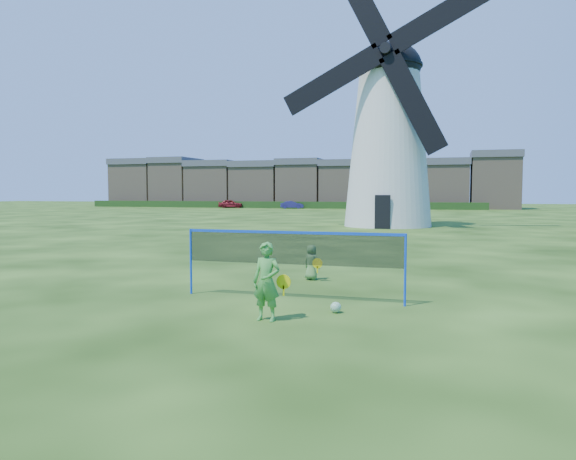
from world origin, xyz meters
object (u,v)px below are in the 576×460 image
(player_girl, at_px, (267,282))
(player_boy, at_px, (312,262))
(windmill, at_px, (388,135))
(play_ball, at_px, (336,307))
(car_right, at_px, (292,205))
(car_left, at_px, (230,204))
(badminton_net, at_px, (292,249))

(player_girl, distance_m, player_boy, 4.90)
(windmill, xyz_separation_m, play_ball, (2.09, -28.30, -6.30))
(play_ball, bearing_deg, windmill, 94.22)
(player_girl, height_order, car_right, player_girl)
(player_girl, relative_size, player_boy, 1.53)
(windmill, bearing_deg, car_right, 115.56)
(player_boy, height_order, play_ball, player_boy)
(car_left, bearing_deg, play_ball, -175.62)
(player_boy, height_order, car_right, car_right)
(badminton_net, bearing_deg, play_ball, -40.29)
(player_boy, bearing_deg, badminton_net, 117.27)
(player_girl, xyz_separation_m, play_ball, (1.11, 1.03, -0.63))
(player_boy, distance_m, play_ball, 4.14)
(player_boy, xyz_separation_m, car_right, (-18.61, 62.07, 0.07))
(player_boy, bearing_deg, play_ball, 133.13)
(player_boy, distance_m, car_right, 64.80)
(badminton_net, relative_size, player_boy, 5.20)
(windmill, distance_m, badminton_net, 27.78)
(play_ball, height_order, car_left, car_left)
(windmill, distance_m, car_right, 42.11)
(badminton_net, height_order, player_girl, badminton_net)
(player_boy, bearing_deg, player_girl, 116.42)
(windmill, bearing_deg, car_left, 126.19)
(badminton_net, height_order, car_right, badminton_net)
(badminton_net, height_order, play_ball, badminton_net)
(play_ball, xyz_separation_m, car_right, (-20.08, 65.92, 0.44))
(windmill, height_order, play_ball, windmill)
(badminton_net, distance_m, play_ball, 1.90)
(badminton_net, xyz_separation_m, player_boy, (-0.25, 2.81, -0.65))
(badminton_net, bearing_deg, car_right, 106.21)
(play_ball, distance_m, car_right, 68.91)
(car_right, bearing_deg, play_ball, -176.30)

